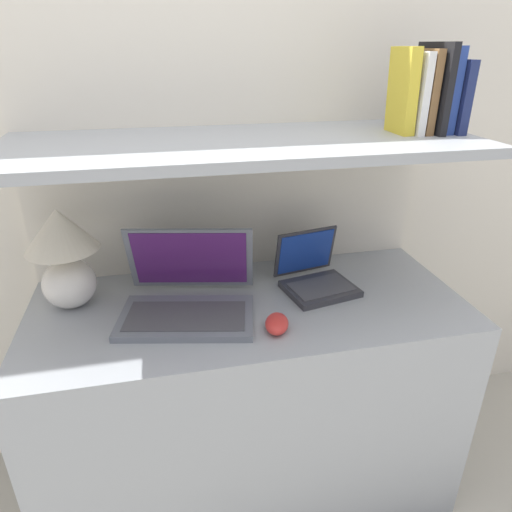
{
  "coord_description": "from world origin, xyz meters",
  "views": [
    {
      "loc": [
        -0.24,
        -0.89,
        1.48
      ],
      "look_at": [
        0.02,
        0.28,
        0.92
      ],
      "focal_mm": 32.0,
      "sensor_mm": 36.0,
      "label": 1
    }
  ],
  "objects": [
    {
      "name": "back_riser",
      "position": [
        0.0,
        0.59,
        0.61
      ],
      "size": [
        1.32,
        0.04,
        1.22
      ],
      "color": "silver",
      "rests_on": "ground_plane"
    },
    {
      "name": "book_yellow",
      "position": [
        0.46,
        0.35,
        1.36
      ],
      "size": [
        0.04,
        0.12,
        0.23
      ],
      "color": "gold",
      "rests_on": "shelf"
    },
    {
      "name": "book_brown",
      "position": [
        0.52,
        0.35,
        1.36
      ],
      "size": [
        0.02,
        0.14,
        0.23
      ],
      "color": "brown",
      "rests_on": "shelf"
    },
    {
      "name": "router_box",
      "position": [
        -0.01,
        0.49,
        0.82
      ],
      "size": [
        0.12,
        0.06,
        0.13
      ],
      "color": "white",
      "rests_on": "desk"
    },
    {
      "name": "table_lamp",
      "position": [
        -0.52,
        0.39,
        0.94
      ],
      "size": [
        0.21,
        0.21,
        0.31
      ],
      "color": "white",
      "rests_on": "desk"
    },
    {
      "name": "desk",
      "position": [
        0.0,
        0.28,
        0.38
      ],
      "size": [
        1.32,
        0.57,
        0.76
      ],
      "color": "#999EA3",
      "rests_on": "ground_plane"
    },
    {
      "name": "laptop_large",
      "position": [
        -0.18,
        0.28,
        0.81
      ],
      "size": [
        0.43,
        0.36,
        0.24
      ],
      "color": "slate",
      "rests_on": "desk"
    },
    {
      "name": "book_black",
      "position": [
        0.55,
        0.35,
        1.36
      ],
      "size": [
        0.02,
        0.18,
        0.24
      ],
      "color": "black",
      "rests_on": "shelf"
    },
    {
      "name": "book_white",
      "position": [
        0.5,
        0.35,
        1.35
      ],
      "size": [
        0.02,
        0.14,
        0.22
      ],
      "color": "silver",
      "rests_on": "shelf"
    },
    {
      "name": "shelf",
      "position": [
        0.0,
        0.35,
        1.23
      ],
      "size": [
        1.32,
        0.51,
        0.03
      ],
      "color": "#999EA3",
      "rests_on": "back_riser"
    },
    {
      "name": "laptop_small",
      "position": [
        0.23,
        0.34,
        0.8
      ],
      "size": [
        0.25,
        0.25,
        0.18
      ],
      "color": "#333338",
      "rests_on": "desk"
    },
    {
      "name": "wall_back",
      "position": [
        0.0,
        0.63,
        1.2
      ],
      "size": [
        6.0,
        0.05,
        2.4
      ],
      "color": "silver",
      "rests_on": "ground_plane"
    },
    {
      "name": "computer_mouse",
      "position": [
        0.05,
        0.13,
        0.78
      ],
      "size": [
        0.09,
        0.11,
        0.04
      ],
      "color": "red",
      "rests_on": "desk"
    },
    {
      "name": "book_navy",
      "position": [
        0.62,
        0.35,
        1.34
      ],
      "size": [
        0.03,
        0.17,
        0.2
      ],
      "color": "navy",
      "rests_on": "shelf"
    },
    {
      "name": "book_blue",
      "position": [
        0.58,
        0.35,
        1.36
      ],
      "size": [
        0.03,
        0.14,
        0.23
      ],
      "color": "#284293",
      "rests_on": "shelf"
    }
  ]
}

